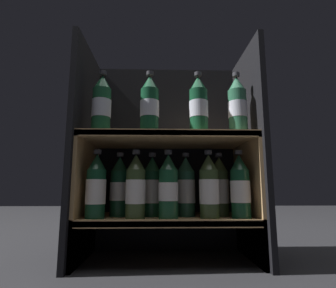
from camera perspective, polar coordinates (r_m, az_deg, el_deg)
The scene contains 19 objects.
ground_plane at distance 0.88m, azimuth 0.23°, elevation -26.52°, with size 6.00×6.00×0.00m, color black.
fridge_back_wall at distance 1.17m, azimuth -0.30°, elevation -2.44°, with size 0.66×0.02×0.81m, color black.
fridge_side_left at distance 1.05m, azimuth -17.82°, elevation -1.17°, with size 0.02×0.35×0.81m, color black.
fridge_side_right at distance 1.07m, azimuth 17.38°, elevation -1.31°, with size 0.02×0.35×0.81m, color black.
shelf_lower at distance 1.00m, azimuth -0.06°, elevation -16.90°, with size 0.62×0.31×0.16m.
shelf_upper at distance 1.00m, azimuth -0.07°, elevation -4.98°, with size 0.62×0.31×0.45m.
bottle_upper_front_0 at distance 0.98m, azimuth -14.26°, elevation 8.22°, with size 0.07×0.07×0.23m.
bottle_upper_front_1 at distance 0.96m, azimuth -4.03°, elevation 8.38°, with size 0.07×0.07×0.23m.
bottle_upper_front_2 at distance 0.97m, azimuth 6.67°, elevation 8.24°, with size 0.07×0.07×0.23m.
bottle_upper_front_3 at distance 1.00m, azimuth 14.88°, elevation 7.96°, with size 0.07×0.07×0.23m.
bottle_lower_front_0 at distance 0.94m, azimuth -15.43°, elevation -9.15°, with size 0.07×0.07×0.23m.
bottle_lower_front_1 at distance 0.91m, azimuth -7.07°, elevation -9.41°, with size 0.07×0.07×0.23m.
bottle_lower_front_2 at distance 0.91m, azimuth -0.21°, elevation -9.42°, with size 0.07×0.07×0.23m.
bottle_lower_front_3 at distance 0.93m, azimuth 8.92°, elevation -9.37°, with size 0.07×0.07×0.23m.
bottle_lower_front_4 at distance 0.95m, azimuth 15.43°, elevation -9.12°, with size 0.07×0.07×0.23m.
bottle_lower_back_0 at distance 1.00m, azimuth -10.57°, elevation -9.28°, with size 0.07×0.07×0.23m.
bottle_lower_back_1 at distance 0.99m, azimuth -3.50°, elevation -9.47°, with size 0.07×0.07×0.23m.
bottle_lower_back_2 at distance 0.99m, azimuth 3.93°, elevation -9.47°, with size 0.07×0.07×0.23m.
bottle_lower_back_3 at distance 1.01m, azimuth 11.19°, elevation -9.32°, with size 0.07×0.07×0.23m.
Camera 1 is at (-0.03, -0.85, 0.26)m, focal length 28.00 mm.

